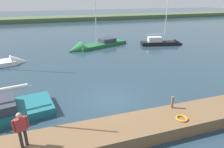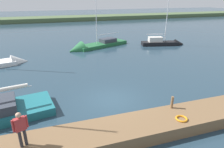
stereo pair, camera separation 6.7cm
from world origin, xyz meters
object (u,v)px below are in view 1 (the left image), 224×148
object	(u,v)px
mooring_post_near	(172,102)
sailboat_outer_mooring	(164,44)
person_on_dock	(21,127)
sailboat_near_dock	(92,47)
life_ring_buoy	(182,118)

from	to	relation	value
mooring_post_near	sailboat_outer_mooring	xyz separation A→B (m)	(-10.20, -17.28, -0.87)
sailboat_outer_mooring	person_on_dock	xyz separation A→B (m)	(18.47, 18.07, 1.50)
sailboat_outer_mooring	person_on_dock	bearing A→B (deg)	-122.78
mooring_post_near	sailboat_near_dock	size ratio (longest dim) A/B	0.08
life_ring_buoy	sailboat_outer_mooring	bearing A→B (deg)	-119.25
sailboat_outer_mooring	person_on_dock	size ratio (longest dim) A/B	4.82
mooring_post_near	person_on_dock	size ratio (longest dim) A/B	0.43
life_ring_buoy	person_on_dock	distance (m)	8.17
sailboat_near_dock	sailboat_outer_mooring	bearing A→B (deg)	149.32
sailboat_outer_mooring	mooring_post_near	bearing A→B (deg)	-107.70
mooring_post_near	person_on_dock	xyz separation A→B (m)	(8.27, 0.79, 0.64)
mooring_post_near	person_on_dock	bearing A→B (deg)	5.43
mooring_post_near	sailboat_outer_mooring	world-z (taller)	sailboat_outer_mooring
sailboat_near_dock	person_on_dock	distance (m)	21.20
sailboat_outer_mooring	person_on_dock	distance (m)	25.88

